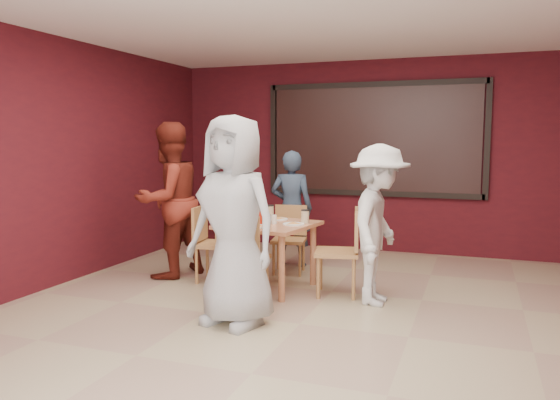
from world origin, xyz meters
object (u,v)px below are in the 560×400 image
(diner_back, at_px, (292,208))
(diner_left, at_px, (169,200))
(chair_right, at_px, (344,246))
(diner_front, at_px, (234,221))
(chair_left, at_px, (209,239))
(chair_back, at_px, (290,235))
(dining_table, at_px, (268,231))
(diner_right, at_px, (378,225))
(chair_front, at_px, (242,254))

(diner_back, height_order, diner_left, diner_left)
(chair_right, relative_size, diner_front, 0.50)
(chair_left, bearing_deg, diner_front, -54.45)
(chair_back, xyz_separation_m, diner_back, (-0.09, 0.33, 0.29))
(diner_front, bearing_deg, dining_table, 111.17)
(dining_table, height_order, chair_right, chair_right)
(diner_front, xyz_separation_m, diner_right, (1.10, 1.05, -0.13))
(chair_back, xyz_separation_m, diner_right, (1.26, -0.95, 0.34))
(chair_left, bearing_deg, chair_right, -1.42)
(diner_right, bearing_deg, chair_front, 115.06)
(chair_left, bearing_deg, dining_table, -5.11)
(dining_table, relative_size, diner_back, 0.70)
(diner_front, bearing_deg, chair_front, 121.38)
(chair_back, distance_m, diner_front, 2.06)
(chair_back, relative_size, diner_front, 0.44)
(dining_table, xyz_separation_m, chair_right, (0.85, 0.03, -0.12))
(chair_back, bearing_deg, diner_right, -36.89)
(diner_left, distance_m, diner_right, 2.57)
(chair_right, xyz_separation_m, diner_front, (-0.72, -1.22, 0.41))
(chair_right, xyz_separation_m, diner_left, (-2.17, 0.07, 0.40))
(diner_back, bearing_deg, chair_right, 124.40)
(chair_front, distance_m, diner_back, 1.84)
(chair_front, bearing_deg, diner_right, 23.69)
(chair_back, xyz_separation_m, chair_right, (0.88, -0.78, 0.06))
(dining_table, height_order, diner_front, diner_front)
(diner_back, height_order, diner_right, diner_right)
(chair_right, xyz_separation_m, diner_back, (-0.97, 1.11, 0.23))
(dining_table, distance_m, chair_back, 0.83)
(chair_front, distance_m, diner_right, 1.40)
(chair_front, bearing_deg, diner_left, 148.84)
(dining_table, distance_m, diner_right, 1.25)
(diner_back, bearing_deg, chair_left, 51.94)
(chair_front, height_order, diner_back, diner_back)
(chair_front, xyz_separation_m, chair_right, (0.87, 0.72, 0.00))
(chair_front, bearing_deg, diner_back, 93.15)
(dining_table, height_order, diner_back, diner_back)
(chair_back, bearing_deg, diner_left, -151.15)
(diner_back, relative_size, diner_left, 0.81)
(chair_front, distance_m, diner_front, 0.67)
(chair_front, distance_m, diner_left, 1.57)
(chair_front, bearing_deg, chair_left, 134.68)
(dining_table, xyz_separation_m, chair_front, (-0.01, -0.69, -0.13))
(dining_table, relative_size, chair_back, 1.28)
(chair_left, height_order, diner_back, diner_back)
(chair_back, bearing_deg, chair_left, -134.77)
(chair_right, bearing_deg, diner_front, -120.47)
(chair_right, distance_m, diner_right, 0.50)
(diner_back, bearing_deg, chair_back, 98.30)
(dining_table, height_order, diner_right, diner_right)
(diner_back, bearing_deg, diner_front, 89.38)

